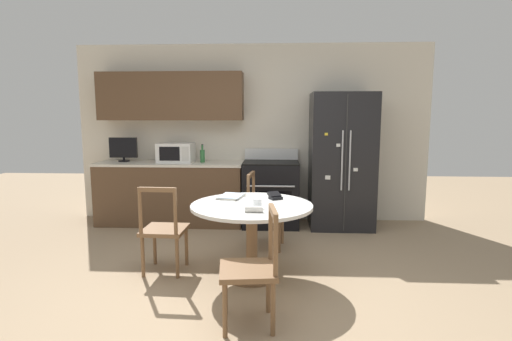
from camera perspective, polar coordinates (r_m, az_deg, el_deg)
name	(u,v)px	position (r m, az deg, el deg)	size (l,w,h in m)	color
ground_plane	(233,294)	(3.73, -3.28, -17.19)	(14.00, 14.00, 0.00)	#9E8466
back_wall	(231,124)	(5.98, -3.57, 6.66)	(5.20, 0.44, 2.60)	silver
kitchen_counter	(171,193)	(5.95, -12.02, -3.12)	(2.11, 0.64, 0.90)	brown
refrigerator	(341,161)	(5.70, 12.12, 1.34)	(0.87, 0.71, 1.88)	black
oven_range	(271,193)	(5.72, 2.15, -3.22)	(0.79, 0.68, 1.08)	black
microwave	(176,152)	(5.87, -11.35, 2.54)	(0.50, 0.38, 0.28)	white
countertop_tv	(123,149)	(6.12, -18.42, 2.98)	(0.40, 0.16, 0.35)	black
counter_bottle	(202,156)	(5.76, -7.66, 2.13)	(0.07, 0.07, 0.26)	#2D6B38
dining_table	(252,219)	(3.88, -0.61, -6.93)	(1.17, 1.17, 0.73)	white
dining_chair_near	(252,269)	(3.08, -0.61, -13.95)	(0.47, 0.47, 0.90)	brown
dining_chair_left	(164,230)	(4.14, -13.04, -8.32)	(0.43, 0.43, 0.90)	brown
dining_chair_far	(264,212)	(4.77, 1.18, -5.92)	(0.47, 0.47, 0.90)	brown
candle_glass	(257,204)	(3.68, 0.21, -4.82)	(0.08, 0.08, 0.08)	silver
folded_napkin	(254,209)	(3.53, -0.32, -5.56)	(0.16, 0.05, 0.05)	silver
wallet	(275,196)	(4.08, 2.72, -3.70)	(0.17, 0.17, 0.07)	black
mail_stack	(231,196)	(4.15, -3.55, -3.71)	(0.31, 0.36, 0.02)	white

